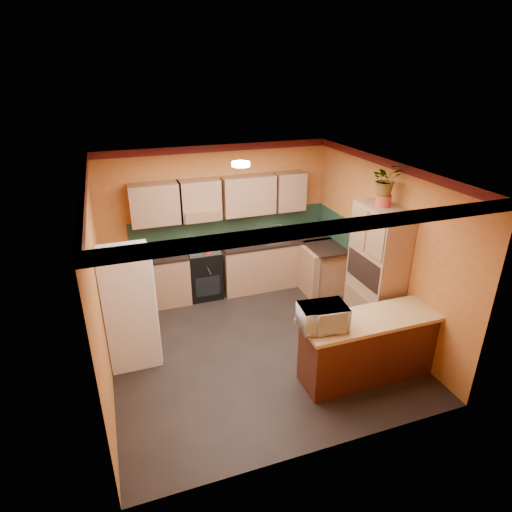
% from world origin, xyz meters
% --- Properties ---
extents(room_shell, '(4.24, 4.24, 2.72)m').
position_xyz_m(room_shell, '(0.02, 0.28, 2.09)').
color(room_shell, black).
rests_on(room_shell, ground).
extents(base_cabinets_back, '(3.65, 0.60, 0.88)m').
position_xyz_m(base_cabinets_back, '(0.26, 1.80, 0.44)').
color(base_cabinets_back, '#AD7E5B').
rests_on(base_cabinets_back, ground).
extents(countertop_back, '(3.65, 0.62, 0.04)m').
position_xyz_m(countertop_back, '(0.26, 1.80, 0.90)').
color(countertop_back, black).
rests_on(countertop_back, base_cabinets_back).
extents(stove, '(0.58, 0.58, 0.91)m').
position_xyz_m(stove, '(-0.36, 1.80, 0.46)').
color(stove, black).
rests_on(stove, ground).
extents(kettle, '(0.22, 0.22, 0.18)m').
position_xyz_m(kettle, '(-0.26, 1.75, 1.00)').
color(kettle, red).
rests_on(kettle, stove).
extents(sink, '(0.48, 0.40, 0.03)m').
position_xyz_m(sink, '(1.04, 1.80, 0.94)').
color(sink, silver).
rests_on(sink, countertop_back).
extents(base_cabinets_right, '(0.60, 0.80, 0.88)m').
position_xyz_m(base_cabinets_right, '(1.80, 1.19, 0.44)').
color(base_cabinets_right, '#AD7E5B').
rests_on(base_cabinets_right, ground).
extents(countertop_right, '(0.62, 0.80, 0.04)m').
position_xyz_m(countertop_right, '(1.80, 1.19, 0.90)').
color(countertop_right, black).
rests_on(countertop_right, base_cabinets_right).
extents(fridge, '(0.68, 0.66, 1.70)m').
position_xyz_m(fridge, '(-1.75, 0.30, 0.85)').
color(fridge, white).
rests_on(fridge, ground).
extents(pantry, '(0.48, 0.90, 2.10)m').
position_xyz_m(pantry, '(1.85, -0.27, 1.05)').
color(pantry, '#AD7E5B').
rests_on(pantry, ground).
extents(fern_pot, '(0.22, 0.22, 0.16)m').
position_xyz_m(fern_pot, '(1.85, -0.22, 2.18)').
color(fern_pot, '#AA3C29').
rests_on(fern_pot, pantry).
extents(fern, '(0.41, 0.36, 0.45)m').
position_xyz_m(fern, '(1.85, -0.22, 2.48)').
color(fern, '#AD7E5B').
rests_on(fern, fern_pot).
extents(breakfast_bar, '(1.80, 0.55, 0.88)m').
position_xyz_m(breakfast_bar, '(1.20, -1.16, 0.44)').
color(breakfast_bar, '#4B1D11').
rests_on(breakfast_bar, ground).
extents(bar_top, '(1.90, 0.65, 0.05)m').
position_xyz_m(bar_top, '(1.20, -1.16, 0.91)').
color(bar_top, tan).
rests_on(bar_top, breakfast_bar).
extents(microwave, '(0.62, 0.45, 0.32)m').
position_xyz_m(microwave, '(0.48, -1.16, 1.09)').
color(microwave, white).
rests_on(microwave, bar_top).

